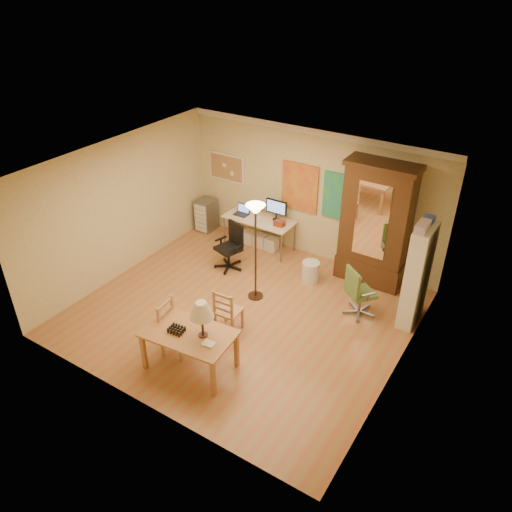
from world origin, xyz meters
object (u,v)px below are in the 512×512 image
Objects in this scene: computer_desk at (261,230)px; office_chair_green at (358,302)px; office_chair_black at (230,256)px; dining_table at (193,327)px; armoire at (375,232)px; bookshelf at (417,276)px.

office_chair_green is at bearing -22.14° from computer_desk.
office_chair_black is 1.01× the size of office_chair_green.
dining_table is at bearing -120.96° from office_chair_green.
dining_table is 2.97m from office_chair_black.
office_chair_green is at bearing -78.32° from armoire.
bookshelf reaches higher than computer_desk.
office_chair_black is at bearing 114.81° from dining_table.
dining_table is at bearing -65.19° from office_chair_black.
office_chair_black is 3.67m from bookshelf.
office_chair_black is (-0.09, -1.03, -0.16)m from computer_desk.
office_chair_black is 0.53× the size of bookshelf.
armoire is at bearing 141.84° from bookshelf.
armoire reaches higher than dining_table.
armoire reaches higher than bookshelf.
dining_table is at bearing -72.91° from computer_desk.
armoire is at bearing 23.79° from office_chair_black.
armoire is at bearing 1.97° from computer_desk.
computer_desk is 1.05m from office_chair_black.
office_chair_black is (-1.23, 2.65, -0.55)m from dining_table.
office_chair_green is 1.10m from bookshelf.
office_chair_green is at bearing -157.73° from bookshelf.
dining_table is at bearing -109.18° from armoire.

